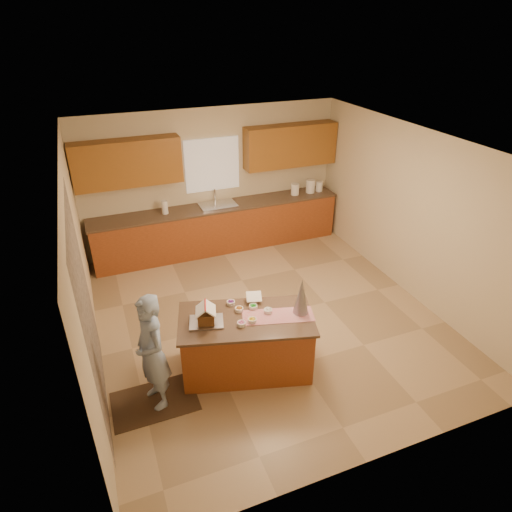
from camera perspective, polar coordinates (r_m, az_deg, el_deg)
name	(u,v)px	position (r m, az deg, el deg)	size (l,w,h in m)	color
floor	(267,316)	(6.98, 1.38, -7.80)	(5.50, 5.50, 0.00)	tan
ceiling	(269,145)	(5.78, 1.70, 14.16)	(5.50, 5.50, 0.00)	silver
wall_back	(212,179)	(8.66, -5.65, 9.80)	(5.50, 5.50, 0.00)	beige
wall_front	(385,367)	(4.31, 16.26, -13.54)	(5.50, 5.50, 0.00)	beige
wall_left	(82,273)	(5.87, -21.60, -2.05)	(5.50, 5.50, 0.00)	beige
wall_right	(412,214)	(7.51, 19.46, 5.17)	(5.50, 5.50, 0.00)	beige
stone_accent	(88,315)	(5.24, -20.83, -7.18)	(2.50, 2.50, 0.00)	gray
window_curtain	(212,165)	(8.54, -5.69, 11.64)	(1.05, 0.03, 1.00)	white
back_counter_base	(219,228)	(8.74, -4.80, 3.57)	(4.80, 0.60, 0.88)	#96461F
back_counter_top	(218,207)	(8.55, -4.93, 6.35)	(4.85, 0.63, 0.04)	brown
upper_cabinet_left	(127,163)	(8.06, -16.29, 11.44)	(1.85, 0.35, 0.80)	#9C5521
upper_cabinet_right	(290,146)	(8.87, 4.46, 14.03)	(1.85, 0.35, 0.80)	#9C5521
sink	(218,207)	(8.56, -4.92, 6.29)	(0.70, 0.45, 0.12)	silver
faucet	(215,196)	(8.65, -5.33, 7.75)	(0.03, 0.03, 0.28)	silver
island_base	(246,345)	(5.84, -1.25, -11.38)	(1.62, 0.81, 0.79)	#96461F
island_top	(246,319)	(5.58, -1.30, -8.15)	(1.69, 0.88, 0.04)	brown
table_runner	(278,316)	(5.61, 2.85, -7.71)	(0.90, 0.32, 0.01)	#AB0C25
baking_tray	(206,322)	(5.52, -6.43, -8.46)	(0.41, 0.31, 0.02)	silver
cookbook	(254,297)	(5.81, -0.27, -5.27)	(0.20, 0.02, 0.16)	white
tinsel_tree	(301,296)	(5.55, 5.88, -5.19)	(0.20, 0.20, 0.49)	#B9BBC6
rug	(155,401)	(5.82, -12.95, -17.80)	(1.02, 0.66, 0.01)	black
boy	(152,353)	(5.31, -13.31, -12.07)	(0.55, 0.36, 1.50)	#90A9CD
canister_a	(295,189)	(9.06, 5.06, 8.58)	(0.17, 0.17, 0.23)	white
canister_b	(310,186)	(9.21, 7.05, 8.95)	(0.19, 0.19, 0.27)	white
canister_c	(319,186)	(9.31, 8.15, 8.91)	(0.14, 0.14, 0.21)	white
paper_towel	(165,207)	(8.30, -11.70, 6.18)	(0.11, 0.11, 0.25)	white
gingerbread_house	(206,315)	(5.46, -6.49, -7.58)	(0.30, 0.31, 0.25)	#583717
candy_bowls	(247,312)	(5.63, -1.11, -7.26)	(0.51, 0.58, 0.05)	white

